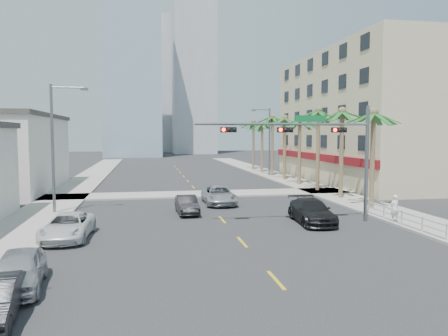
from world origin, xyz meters
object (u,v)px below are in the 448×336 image
Objects in this scene: car_parked_near at (19,270)px; traffic_signal_mast at (320,143)px; car_lane_right at (312,211)px; pedestrian at (395,208)px; car_parked_far at (68,226)px; car_lane_left at (187,205)px; car_lane_center at (219,195)px.

traffic_signal_mast is at bearing 24.92° from car_parked_near.
car_lane_right is at bearing 163.31° from traffic_signal_mast.
pedestrian is (4.52, -1.16, -4.07)m from traffic_signal_mast.
car_parked_near is at bearing 13.08° from pedestrian.
car_parked_far is 19.32m from pedestrian.
car_lane_left is at bearing 45.14° from car_parked_far.
car_lane_right is (7.45, -4.54, 0.10)m from car_lane_left.
traffic_signal_mast is at bearing -33.18° from car_lane_left.
car_lane_left is (6.93, 6.31, -0.05)m from car_parked_far.
pedestrian is at bearing -44.70° from car_lane_center.
car_parked_near is 17.52m from car_lane_right.
car_lane_right is at bearing 9.83° from car_parked_far.
car_lane_center is 1.01× the size of car_lane_right.
pedestrian is (19.31, 0.49, 0.31)m from car_parked_far.
car_lane_left is 0.76× the size of car_lane_right.
pedestrian is (4.92, -1.28, 0.26)m from car_lane_right.
car_lane_center is at bearing 48.58° from car_parked_far.
car_lane_right is at bearing -60.65° from car_lane_center.
pedestrian is (12.37, -5.83, 0.36)m from car_lane_left.
pedestrian reaches higher than car_lane_left.
car_parked_near reaches higher than car_parked_far.
car_lane_center reaches higher than car_parked_near.
car_lane_center is (2.91, 3.79, 0.08)m from car_lane_left.
pedestrian is at bearing 15.89° from car_parked_near.
traffic_signal_mast reaches higher than car_lane_left.
car_parked_near is 20.48m from car_lane_center.
car_parked_far is (-14.79, -1.65, -4.38)m from traffic_signal_mast.
car_lane_right is 3.02× the size of pedestrian.
pedestrian is at bearing 4.27° from car_parked_far.
car_lane_left is 8.73m from car_lane_right.
traffic_signal_mast is 2.18× the size of car_lane_right.
car_lane_center reaches higher than car_lane_left.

